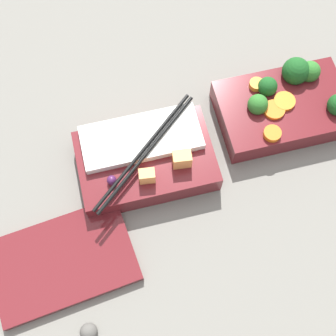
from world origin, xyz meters
TOP-DOWN VIEW (x-y plane):
  - ground_plane at (0.00, 0.00)m, footprint 3.00×3.00m
  - bento_tray_vegetable at (-0.11, -0.01)m, footprint 0.20×0.13m
  - bento_tray_rice at (0.12, 0.02)m, footprint 0.20×0.15m
  - bento_lid at (0.26, 0.14)m, footprint 0.21×0.15m
  - pebble_1 at (0.25, 0.24)m, footprint 0.02×0.02m

SIDE VIEW (x-z plane):
  - ground_plane at x=0.00m, z-range 0.00..0.00m
  - pebble_1 at x=0.25m, z-range -0.01..0.02m
  - bento_lid at x=0.26m, z-range 0.00..0.01m
  - bento_tray_rice at x=0.12m, z-range -0.01..0.06m
  - bento_tray_vegetable at x=-0.11m, z-range -0.01..0.06m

